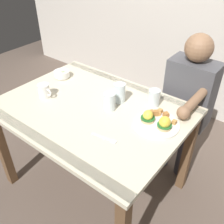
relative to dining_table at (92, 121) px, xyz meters
The scene contains 10 objects.
ground_plane 0.63m from the dining_table, ahead, with size 6.00×6.00×0.00m, color brown.
dining_table is the anchor object (origin of this frame).
eggs_benedict_plate 0.45m from the dining_table, 13.31° to the left, with size 0.27×0.27×0.09m.
fruit_bowl 0.51m from the dining_table, 159.40° to the left, with size 0.12×0.12×0.06m.
coffee_mug 0.39m from the dining_table, 164.16° to the right, with size 0.11×0.08×0.09m.
fork 0.33m from the dining_table, 33.96° to the right, with size 0.16×0.04×0.00m.
water_glass_near 0.43m from the dining_table, 42.55° to the left, with size 0.07×0.07×0.11m.
water_glass_far 0.20m from the dining_table, 30.52° to the left, with size 0.07×0.07×0.12m.
water_glass_extra 0.26m from the dining_table, 61.07° to the left, with size 0.08×0.08×0.13m.
diner_person 0.72m from the dining_table, 56.10° to the left, with size 0.34×0.54×1.14m.
Camera 1 is at (0.94, -0.98, 1.67)m, focal length 40.73 mm.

